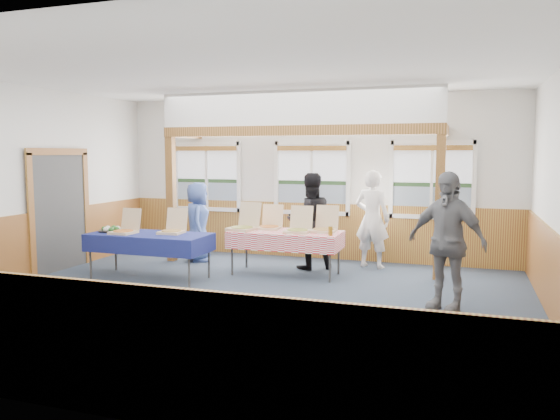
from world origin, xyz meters
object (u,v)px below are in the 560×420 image
(table_right, at_px, (286,234))
(table_left, at_px, (149,237))
(woman_white, at_px, (372,219))
(person_grey, at_px, (446,242))
(man_blue, at_px, (198,222))
(woman_black, at_px, (310,221))

(table_right, bearing_deg, table_left, -173.05)
(woman_white, relative_size, person_grey, 0.96)
(table_right, relative_size, person_grey, 1.11)
(table_left, height_order, woman_white, woman_white)
(man_blue, height_order, person_grey, person_grey)
(table_left, relative_size, woman_black, 1.27)
(table_right, bearing_deg, woman_white, 20.67)
(woman_black, bearing_deg, person_grey, 107.82)
(table_right, relative_size, man_blue, 1.35)
(man_blue, bearing_deg, woman_black, -114.24)
(table_right, xyz_separation_m, person_grey, (2.69, -1.38, 0.23))
(woman_white, relative_size, woman_black, 1.03)
(woman_black, height_order, man_blue, woman_black)
(table_left, height_order, man_blue, man_blue)
(woman_black, bearing_deg, man_blue, -32.09)
(table_left, bearing_deg, woman_white, 56.40)
(man_blue, bearing_deg, woman_white, -106.55)
(woman_black, bearing_deg, table_right, 34.68)
(table_right, height_order, woman_black, woman_black)
(man_blue, distance_m, person_grey, 5.08)
(woman_black, xyz_separation_m, person_grey, (2.43, -2.00, 0.06))
(woman_black, xyz_separation_m, man_blue, (-2.25, -0.02, -0.10))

